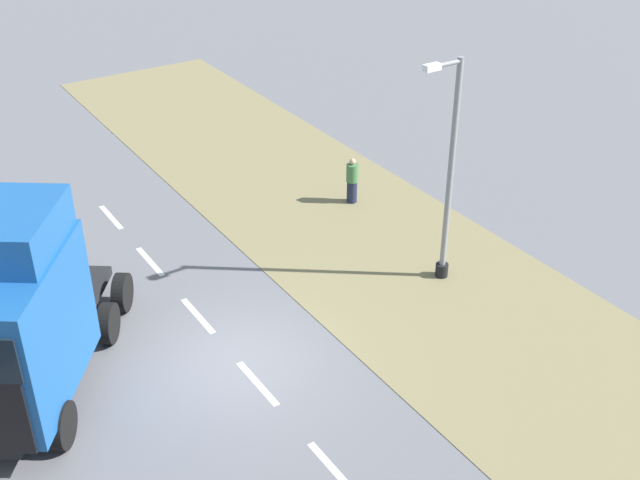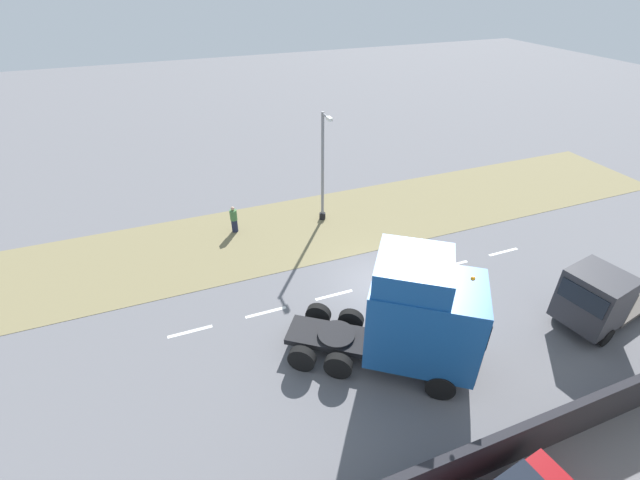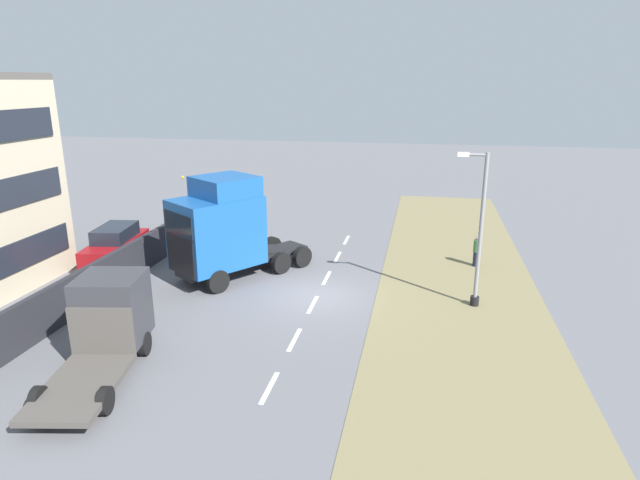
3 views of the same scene
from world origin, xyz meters
The scene contains 6 objects.
ground_plane centered at (0.00, 0.00, 0.00)m, with size 120.00×120.00×0.00m, color slate.
grass_verge centered at (-6.00, 0.00, 0.01)m, with size 7.00×44.00×0.01m.
lane_markings centered at (0.00, -0.70, 0.00)m, with size 0.16×17.80×0.00m.
lorry_cab centered at (4.68, -1.21, 2.42)m, with size 5.91×6.82×4.97m.
lamp_post centered at (-6.51, -0.30, 2.86)m, with size 1.30×0.36×6.32m.
pedestrian centered at (-7.05, -5.38, 0.76)m, with size 0.39×0.39×1.57m.
Camera 1 is at (6.61, 13.77, 12.27)m, focal length 45.00 mm.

